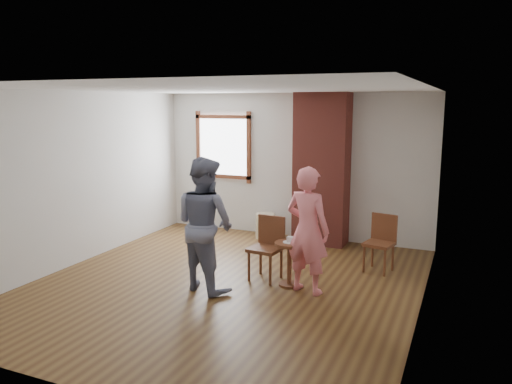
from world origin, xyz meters
TOP-DOWN VIEW (x-y plane):
  - ground at (0.00, 0.00)m, footprint 5.50×5.50m
  - room_shell at (-0.06, 0.61)m, footprint 5.04×5.52m
  - brick_chimney at (0.60, 2.50)m, footprint 0.90×0.50m
  - stoneware_crock at (-0.40, 2.40)m, footprint 0.44×0.44m
  - dark_pot at (-0.14, 2.40)m, footprint 0.21×0.21m
  - dining_chair_left at (0.42, 0.47)m, footprint 0.45×0.45m
  - dining_chair_right at (1.82, 1.43)m, footprint 0.46×0.46m
  - side_table at (0.80, 0.31)m, footprint 0.40×0.40m
  - cake_plate at (0.80, 0.31)m, footprint 0.18×0.18m
  - cake_slice at (0.81, 0.31)m, footprint 0.08×0.07m
  - man at (-0.18, -0.23)m, footprint 1.02×0.91m
  - person_pink at (1.08, 0.19)m, footprint 0.67×0.52m

SIDE VIEW (x-z plane):
  - ground at x=0.00m, z-range 0.00..0.00m
  - dark_pot at x=-0.14m, z-range 0.00..0.16m
  - stoneware_crock at x=-0.40m, z-range 0.00..0.45m
  - side_table at x=0.80m, z-range 0.10..0.70m
  - dining_chair_right at x=1.82m, z-range 0.05..0.88m
  - dining_chair_left at x=0.42m, z-range 0.05..0.93m
  - cake_plate at x=0.80m, z-range 0.60..0.61m
  - cake_slice at x=0.81m, z-range 0.61..0.67m
  - person_pink at x=1.08m, z-range 0.00..1.65m
  - man at x=-0.18m, z-range 0.00..1.75m
  - brick_chimney at x=0.60m, z-range 0.00..2.60m
  - room_shell at x=-0.06m, z-range 0.50..3.12m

